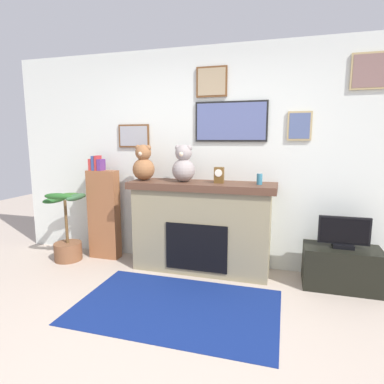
{
  "coord_description": "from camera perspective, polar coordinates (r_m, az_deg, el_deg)",
  "views": [
    {
      "loc": [
        0.92,
        -1.84,
        1.53
      ],
      "look_at": [
        -0.11,
        1.7,
        0.93
      ],
      "focal_mm": 30.08,
      "sensor_mm": 36.0,
      "label": 1
    }
  ],
  "objects": [
    {
      "name": "ground_plane",
      "position": [
        2.56,
        -9.37,
        -27.58
      ],
      "size": [
        12.0,
        12.0,
        0.0
      ],
      "primitive_type": "plane",
      "color": "#AF9E8F"
    },
    {
      "name": "back_wall",
      "position": [
        3.95,
        2.8,
        6.0
      ],
      "size": [
        5.2,
        0.15,
        2.6
      ],
      "color": "silver",
      "rests_on": "ground_plane"
    },
    {
      "name": "fireplace",
      "position": [
        3.79,
        1.72,
        -6.05
      ],
      "size": [
        1.68,
        0.54,
        1.05
      ],
      "color": "gray",
      "rests_on": "ground_plane"
    },
    {
      "name": "bookshelf",
      "position": [
        4.31,
        -15.38,
        -3.51
      ],
      "size": [
        0.39,
        0.16,
        1.33
      ],
      "color": "brown",
      "rests_on": "ground_plane"
    },
    {
      "name": "potted_plant",
      "position": [
        4.43,
        -21.23,
        -7.11
      ],
      "size": [
        0.5,
        0.49,
        0.89
      ],
      "color": "brown",
      "rests_on": "ground_plane"
    },
    {
      "name": "tv_stand",
      "position": [
        3.77,
        24.93,
        -12.06
      ],
      "size": [
        0.75,
        0.4,
        0.43
      ],
      "primitive_type": "cube",
      "color": "black",
      "rests_on": "ground_plane"
    },
    {
      "name": "television",
      "position": [
        3.65,
        25.33,
        -6.65
      ],
      "size": [
        0.5,
        0.14,
        0.33
      ],
      "color": "black",
      "rests_on": "tv_stand"
    },
    {
      "name": "area_rug",
      "position": [
        3.17,
        -2.73,
        -19.57
      ],
      "size": [
        1.86,
        1.17,
        0.01
      ],
      "primitive_type": "cube",
      "color": "navy",
      "rests_on": "ground_plane"
    },
    {
      "name": "candle_jar",
      "position": [
        3.55,
        11.88,
        2.25
      ],
      "size": [
        0.06,
        0.06,
        0.12
      ],
      "primitive_type": "cylinder",
      "color": "teal",
      "rests_on": "fireplace"
    },
    {
      "name": "mantel_clock",
      "position": [
        3.61,
        4.82,
        3.01
      ],
      "size": [
        0.1,
        0.08,
        0.18
      ],
      "color": "brown",
      "rests_on": "fireplace"
    },
    {
      "name": "teddy_bear_grey",
      "position": [
        3.89,
        -8.59,
        4.88
      ],
      "size": [
        0.26,
        0.26,
        0.42
      ],
      "color": "brown",
      "rests_on": "fireplace"
    },
    {
      "name": "teddy_bear_brown",
      "position": [
        3.7,
        -1.51,
        4.79
      ],
      "size": [
        0.26,
        0.26,
        0.43
      ],
      "color": "gray",
      "rests_on": "fireplace"
    }
  ]
}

